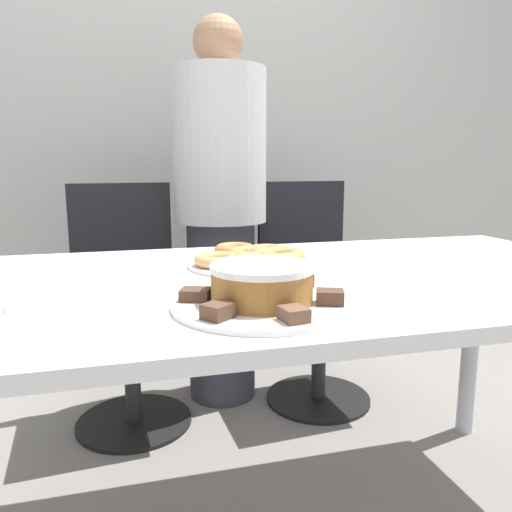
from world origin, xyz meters
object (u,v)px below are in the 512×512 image
Objects in this scene: person_standing at (220,209)px; office_chair_right at (314,296)px; office_chair_left at (128,309)px; plate_donuts at (252,264)px; plate_cake at (262,304)px; napkin at (42,301)px; frosted_cake at (262,283)px.

person_standing is 0.54m from office_chair_right.
office_chair_left reaches higher than plate_donuts.
plate_cake is 2.30× the size of napkin.
plate_donuts is (0.08, 0.37, 0.00)m from plate_cake.
office_chair_left is 0.82m from plate_donuts.
office_chair_right is at bearing -15.35° from person_standing.
office_chair_left is at bearing -164.96° from person_standing.
office_chair_left reaches higher than plate_cake.
office_chair_right is at bearing -4.37° from office_chair_left.
person_standing reaches higher than frosted_cake.
person_standing is at bearing 82.62° from frosted_cake.
napkin is (-0.16, -0.93, 0.29)m from office_chair_left.
frosted_cake reaches higher than plate_cake.
napkin is at bearing -117.66° from person_standing.
person_standing is 1.70× the size of office_chair_right.
office_chair_left is at bearing 114.17° from plate_donuts.
plate_cake is at bearing -18.90° from napkin.
frosted_cake is at bearing -120.05° from office_chair_right.
plate_donuts is at bearing 78.17° from plate_cake.
plate_cake is at bearing -81.92° from office_chair_left.
person_standing is 1.17m from napkin.
person_standing reaches higher than plate_donuts.
office_chair_left is 0.99m from napkin.
plate_cake is (-0.53, -1.06, 0.30)m from office_chair_right.
plate_donuts is at bearing 26.63° from napkin.
person_standing is at bearing 10.67° from office_chair_left.
frosted_cake is 1.31× the size of napkin.
frosted_cake is (0.00, -0.00, 0.04)m from plate_cake.
person_standing reaches higher than napkin.
person_standing is at bearing 84.71° from plate_donuts.
plate_cake is at bearing -120.05° from office_chair_right.
napkin is (-0.39, 0.13, -0.00)m from plate_cake.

